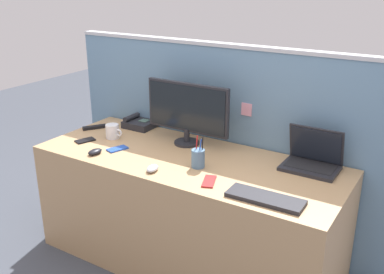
% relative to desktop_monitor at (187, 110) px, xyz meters
% --- Properties ---
extents(ground_plane, '(10.00, 10.00, 0.00)m').
position_rel_desktop_monitor_xyz_m(ground_plane, '(0.13, -0.21, -0.97)').
color(ground_plane, '#424751').
extents(desk, '(1.92, 0.75, 0.74)m').
position_rel_desktop_monitor_xyz_m(desk, '(0.13, -0.21, -0.60)').
color(desk, tan).
rests_on(desk, ground_plane).
extents(cubicle_divider, '(2.33, 0.07, 1.38)m').
position_rel_desktop_monitor_xyz_m(cubicle_divider, '(0.13, 0.21, -0.28)').
color(cubicle_divider, '#6084A3').
rests_on(cubicle_divider, ground_plane).
extents(desktop_monitor, '(0.59, 0.17, 0.41)m').
position_rel_desktop_monitor_xyz_m(desktop_monitor, '(0.00, 0.00, 0.00)').
color(desktop_monitor, '#232328').
rests_on(desktop_monitor, desk).
extents(laptop, '(0.32, 0.23, 0.24)m').
position_rel_desktop_monitor_xyz_m(laptop, '(0.82, 0.05, -0.17)').
color(laptop, '#232328').
rests_on(laptop, desk).
extents(desk_phone, '(0.21, 0.17, 0.08)m').
position_rel_desktop_monitor_xyz_m(desk_phone, '(-0.48, 0.09, -0.20)').
color(desk_phone, '#232328').
rests_on(desk_phone, desk).
extents(keyboard_main, '(0.39, 0.14, 0.02)m').
position_rel_desktop_monitor_xyz_m(keyboard_main, '(0.75, -0.46, -0.22)').
color(keyboard_main, '#232328').
rests_on(keyboard_main, desk).
extents(computer_mouse_right_hand, '(0.08, 0.11, 0.03)m').
position_rel_desktop_monitor_xyz_m(computer_mouse_right_hand, '(0.06, -0.47, -0.21)').
color(computer_mouse_right_hand, '#B2B5BC').
rests_on(computer_mouse_right_hand, desk).
extents(computer_mouse_left_hand, '(0.07, 0.10, 0.03)m').
position_rel_desktop_monitor_xyz_m(computer_mouse_left_hand, '(-0.39, -0.46, -0.21)').
color(computer_mouse_left_hand, black).
rests_on(computer_mouse_left_hand, desk).
extents(pen_cup, '(0.08, 0.08, 0.19)m').
position_rel_desktop_monitor_xyz_m(pen_cup, '(0.26, -0.29, -0.17)').
color(pen_cup, '#4C7093').
rests_on(pen_cup, desk).
extents(cell_phone_black_slab, '(0.11, 0.14, 0.01)m').
position_rel_desktop_monitor_xyz_m(cell_phone_black_slab, '(-0.61, -0.33, -0.23)').
color(cell_phone_black_slab, black).
rests_on(cell_phone_black_slab, desk).
extents(cell_phone_blue_case, '(0.11, 0.14, 0.01)m').
position_rel_desktop_monitor_xyz_m(cell_phone_blue_case, '(-0.32, -0.33, -0.23)').
color(cell_phone_blue_case, blue).
rests_on(cell_phone_blue_case, desk).
extents(cell_phone_red_case, '(0.11, 0.16, 0.01)m').
position_rel_desktop_monitor_xyz_m(cell_phone_red_case, '(0.41, -0.43, -0.23)').
color(cell_phone_red_case, '#B22323').
rests_on(cell_phone_red_case, desk).
extents(tv_remote, '(0.13, 0.17, 0.02)m').
position_rel_desktop_monitor_xyz_m(tv_remote, '(-0.73, -0.10, -0.22)').
color(tv_remote, black).
rests_on(tv_remote, desk).
extents(coffee_mug, '(0.13, 0.09, 0.10)m').
position_rel_desktop_monitor_xyz_m(coffee_mug, '(-0.49, -0.18, -0.18)').
color(coffee_mug, white).
rests_on(coffee_mug, desk).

